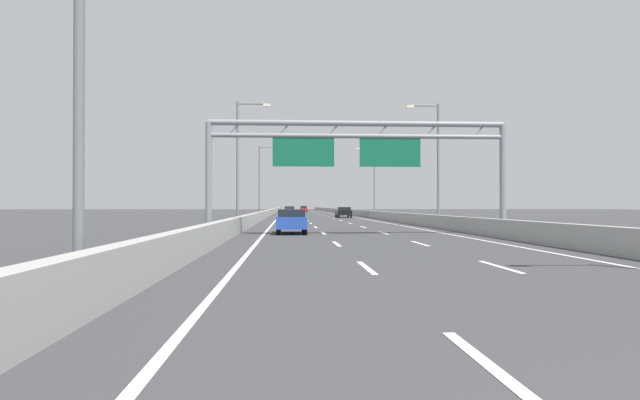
# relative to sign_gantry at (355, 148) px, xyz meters

# --- Properties ---
(ground_plane) EXTENTS (260.00, 260.00, 0.00)m
(ground_plane) POSITION_rel_sign_gantry_xyz_m (0.14, 71.55, -4.83)
(ground_plane) COLOR #38383A
(lane_dash_left_0) EXTENTS (0.16, 3.00, 0.01)m
(lane_dash_left_0) POSITION_rel_sign_gantry_xyz_m (-1.66, -24.95, -4.82)
(lane_dash_left_0) COLOR white
(lane_dash_left_0) RESTS_ON ground_plane
(lane_dash_left_1) EXTENTS (0.16, 3.00, 0.01)m
(lane_dash_left_1) POSITION_rel_sign_gantry_xyz_m (-1.66, -15.95, -4.82)
(lane_dash_left_1) COLOR white
(lane_dash_left_1) RESTS_ON ground_plane
(lane_dash_left_2) EXTENTS (0.16, 3.00, 0.01)m
(lane_dash_left_2) POSITION_rel_sign_gantry_xyz_m (-1.66, -6.95, -4.82)
(lane_dash_left_2) COLOR white
(lane_dash_left_2) RESTS_ON ground_plane
(lane_dash_left_3) EXTENTS (0.16, 3.00, 0.01)m
(lane_dash_left_3) POSITION_rel_sign_gantry_xyz_m (-1.66, 2.05, -4.82)
(lane_dash_left_3) COLOR white
(lane_dash_left_3) RESTS_ON ground_plane
(lane_dash_left_4) EXTENTS (0.16, 3.00, 0.01)m
(lane_dash_left_4) POSITION_rel_sign_gantry_xyz_m (-1.66, 11.05, -4.82)
(lane_dash_left_4) COLOR white
(lane_dash_left_4) RESTS_ON ground_plane
(lane_dash_left_5) EXTENTS (0.16, 3.00, 0.01)m
(lane_dash_left_5) POSITION_rel_sign_gantry_xyz_m (-1.66, 20.05, -4.82)
(lane_dash_left_5) COLOR white
(lane_dash_left_5) RESTS_ON ground_plane
(lane_dash_left_6) EXTENTS (0.16, 3.00, 0.01)m
(lane_dash_left_6) POSITION_rel_sign_gantry_xyz_m (-1.66, 29.05, -4.82)
(lane_dash_left_6) COLOR white
(lane_dash_left_6) RESTS_ON ground_plane
(lane_dash_left_7) EXTENTS (0.16, 3.00, 0.01)m
(lane_dash_left_7) POSITION_rel_sign_gantry_xyz_m (-1.66, 38.05, -4.82)
(lane_dash_left_7) COLOR white
(lane_dash_left_7) RESTS_ON ground_plane
(lane_dash_left_8) EXTENTS (0.16, 3.00, 0.01)m
(lane_dash_left_8) POSITION_rel_sign_gantry_xyz_m (-1.66, 47.05, -4.82)
(lane_dash_left_8) COLOR white
(lane_dash_left_8) RESTS_ON ground_plane
(lane_dash_left_9) EXTENTS (0.16, 3.00, 0.01)m
(lane_dash_left_9) POSITION_rel_sign_gantry_xyz_m (-1.66, 56.05, -4.82)
(lane_dash_left_9) COLOR white
(lane_dash_left_9) RESTS_ON ground_plane
(lane_dash_left_10) EXTENTS (0.16, 3.00, 0.01)m
(lane_dash_left_10) POSITION_rel_sign_gantry_xyz_m (-1.66, 65.05, -4.82)
(lane_dash_left_10) COLOR white
(lane_dash_left_10) RESTS_ON ground_plane
(lane_dash_left_11) EXTENTS (0.16, 3.00, 0.01)m
(lane_dash_left_11) POSITION_rel_sign_gantry_xyz_m (-1.66, 74.05, -4.82)
(lane_dash_left_11) COLOR white
(lane_dash_left_11) RESTS_ON ground_plane
(lane_dash_left_12) EXTENTS (0.16, 3.00, 0.01)m
(lane_dash_left_12) POSITION_rel_sign_gantry_xyz_m (-1.66, 83.05, -4.82)
(lane_dash_left_12) COLOR white
(lane_dash_left_12) RESTS_ON ground_plane
(lane_dash_left_13) EXTENTS (0.16, 3.00, 0.01)m
(lane_dash_left_13) POSITION_rel_sign_gantry_xyz_m (-1.66, 92.05, -4.82)
(lane_dash_left_13) COLOR white
(lane_dash_left_13) RESTS_ON ground_plane
(lane_dash_left_14) EXTENTS (0.16, 3.00, 0.01)m
(lane_dash_left_14) POSITION_rel_sign_gantry_xyz_m (-1.66, 101.05, -4.82)
(lane_dash_left_14) COLOR white
(lane_dash_left_14) RESTS_ON ground_plane
(lane_dash_left_15) EXTENTS (0.16, 3.00, 0.01)m
(lane_dash_left_15) POSITION_rel_sign_gantry_xyz_m (-1.66, 110.05, -4.82)
(lane_dash_left_15) COLOR white
(lane_dash_left_15) RESTS_ON ground_plane
(lane_dash_left_16) EXTENTS (0.16, 3.00, 0.01)m
(lane_dash_left_16) POSITION_rel_sign_gantry_xyz_m (-1.66, 119.05, -4.82)
(lane_dash_left_16) COLOR white
(lane_dash_left_16) RESTS_ON ground_plane
(lane_dash_left_17) EXTENTS (0.16, 3.00, 0.01)m
(lane_dash_left_17) POSITION_rel_sign_gantry_xyz_m (-1.66, 128.05, -4.82)
(lane_dash_left_17) COLOR white
(lane_dash_left_17) RESTS_ON ground_plane
(lane_dash_right_1) EXTENTS (0.16, 3.00, 0.01)m
(lane_dash_right_1) POSITION_rel_sign_gantry_xyz_m (1.94, -15.95, -4.82)
(lane_dash_right_1) COLOR white
(lane_dash_right_1) RESTS_ON ground_plane
(lane_dash_right_2) EXTENTS (0.16, 3.00, 0.01)m
(lane_dash_right_2) POSITION_rel_sign_gantry_xyz_m (1.94, -6.95, -4.82)
(lane_dash_right_2) COLOR white
(lane_dash_right_2) RESTS_ON ground_plane
(lane_dash_right_3) EXTENTS (0.16, 3.00, 0.01)m
(lane_dash_right_3) POSITION_rel_sign_gantry_xyz_m (1.94, 2.05, -4.82)
(lane_dash_right_3) COLOR white
(lane_dash_right_3) RESTS_ON ground_plane
(lane_dash_right_4) EXTENTS (0.16, 3.00, 0.01)m
(lane_dash_right_4) POSITION_rel_sign_gantry_xyz_m (1.94, 11.05, -4.82)
(lane_dash_right_4) COLOR white
(lane_dash_right_4) RESTS_ON ground_plane
(lane_dash_right_5) EXTENTS (0.16, 3.00, 0.01)m
(lane_dash_right_5) POSITION_rel_sign_gantry_xyz_m (1.94, 20.05, -4.82)
(lane_dash_right_5) COLOR white
(lane_dash_right_5) RESTS_ON ground_plane
(lane_dash_right_6) EXTENTS (0.16, 3.00, 0.01)m
(lane_dash_right_6) POSITION_rel_sign_gantry_xyz_m (1.94, 29.05, -4.82)
(lane_dash_right_6) COLOR white
(lane_dash_right_6) RESTS_ON ground_plane
(lane_dash_right_7) EXTENTS (0.16, 3.00, 0.01)m
(lane_dash_right_7) POSITION_rel_sign_gantry_xyz_m (1.94, 38.05, -4.82)
(lane_dash_right_7) COLOR white
(lane_dash_right_7) RESTS_ON ground_plane
(lane_dash_right_8) EXTENTS (0.16, 3.00, 0.01)m
(lane_dash_right_8) POSITION_rel_sign_gantry_xyz_m (1.94, 47.05, -4.82)
(lane_dash_right_8) COLOR white
(lane_dash_right_8) RESTS_ON ground_plane
(lane_dash_right_9) EXTENTS (0.16, 3.00, 0.01)m
(lane_dash_right_9) POSITION_rel_sign_gantry_xyz_m (1.94, 56.05, -4.82)
(lane_dash_right_9) COLOR white
(lane_dash_right_9) RESTS_ON ground_plane
(lane_dash_right_10) EXTENTS (0.16, 3.00, 0.01)m
(lane_dash_right_10) POSITION_rel_sign_gantry_xyz_m (1.94, 65.05, -4.82)
(lane_dash_right_10) COLOR white
(lane_dash_right_10) RESTS_ON ground_plane
(lane_dash_right_11) EXTENTS (0.16, 3.00, 0.01)m
(lane_dash_right_11) POSITION_rel_sign_gantry_xyz_m (1.94, 74.05, -4.82)
(lane_dash_right_11) COLOR white
(lane_dash_right_11) RESTS_ON ground_plane
(lane_dash_right_12) EXTENTS (0.16, 3.00, 0.01)m
(lane_dash_right_12) POSITION_rel_sign_gantry_xyz_m (1.94, 83.05, -4.82)
(lane_dash_right_12) COLOR white
(lane_dash_right_12) RESTS_ON ground_plane
(lane_dash_right_13) EXTENTS (0.16, 3.00, 0.01)m
(lane_dash_right_13) POSITION_rel_sign_gantry_xyz_m (1.94, 92.05, -4.82)
(lane_dash_right_13) COLOR white
(lane_dash_right_13) RESTS_ON ground_plane
(lane_dash_right_14) EXTENTS (0.16, 3.00, 0.01)m
(lane_dash_right_14) POSITION_rel_sign_gantry_xyz_m (1.94, 101.05, -4.82)
(lane_dash_right_14) COLOR white
(lane_dash_right_14) RESTS_ON ground_plane
(lane_dash_right_15) EXTENTS (0.16, 3.00, 0.01)m
(lane_dash_right_15) POSITION_rel_sign_gantry_xyz_m (1.94, 110.05, -4.82)
(lane_dash_right_15) COLOR white
(lane_dash_right_15) RESTS_ON ground_plane
(lane_dash_right_16) EXTENTS (0.16, 3.00, 0.01)m
(lane_dash_right_16) POSITION_rel_sign_gantry_xyz_m (1.94, 119.05, -4.82)
(lane_dash_right_16) COLOR white
(lane_dash_right_16) RESTS_ON ground_plane
(lane_dash_right_17) EXTENTS (0.16, 3.00, 0.01)m
(lane_dash_right_17) POSITION_rel_sign_gantry_xyz_m (1.94, 128.05, -4.82)
(lane_dash_right_17) COLOR white
(lane_dash_right_17) RESTS_ON ground_plane
(edge_line_left) EXTENTS (0.16, 176.00, 0.01)m
(edge_line_left) POSITION_rel_sign_gantry_xyz_m (-5.11, 59.55, -4.82)
(edge_line_left) COLOR white
(edge_line_left) RESTS_ON ground_plane
(edge_line_right) EXTENTS (0.16, 176.00, 0.01)m
(edge_line_right) POSITION_rel_sign_gantry_xyz_m (5.39, 59.55, -4.82)
(edge_line_right) COLOR white
(edge_line_right) RESTS_ON ground_plane
(barrier_left) EXTENTS (0.45, 220.00, 0.95)m
(barrier_left) POSITION_rel_sign_gantry_xyz_m (-6.76, 81.55, -4.36)
(barrier_left) COLOR #9E9E99
(barrier_left) RESTS_ON ground_plane
(barrier_right) EXTENTS (0.45, 220.00, 0.95)m
(barrier_right) POSITION_rel_sign_gantry_xyz_m (7.04, 81.55, -4.36)
(barrier_right) COLOR #9E9E99
(barrier_right) RESTS_ON ground_plane
(sign_gantry) EXTENTS (16.78, 0.36, 6.36)m
(sign_gantry) POSITION_rel_sign_gantry_xyz_m (0.00, 0.00, 0.00)
(sign_gantry) COLOR gray
(sign_gantry) RESTS_ON ground_plane
(streetlamp_left_near) EXTENTS (2.58, 0.28, 9.50)m
(streetlamp_left_near) POSITION_rel_sign_gantry_xyz_m (-7.33, -20.15, 0.57)
(streetlamp_left_near) COLOR slate
(streetlamp_left_near) RESTS_ON ground_plane
(streetlamp_left_mid) EXTENTS (2.58, 0.28, 9.50)m
(streetlamp_left_mid) POSITION_rel_sign_gantry_xyz_m (-7.33, 11.55, 0.57)
(streetlamp_left_mid) COLOR slate
(streetlamp_left_mid) RESTS_ON ground_plane
(streetlamp_right_mid) EXTENTS (2.58, 0.28, 9.50)m
(streetlamp_right_mid) POSITION_rel_sign_gantry_xyz_m (7.61, 11.55, 0.57)
(streetlamp_right_mid) COLOR slate
(streetlamp_right_mid) RESTS_ON ground_plane
(streetlamp_left_far) EXTENTS (2.58, 0.28, 9.50)m
(streetlamp_left_far) POSITION_rel_sign_gantry_xyz_m (-7.33, 43.25, 0.57)
(streetlamp_left_far) COLOR slate
(streetlamp_left_far) RESTS_ON ground_plane
(streetlamp_right_far) EXTENTS (2.58, 0.28, 9.50)m
(streetlamp_right_far) POSITION_rel_sign_gantry_xyz_m (7.61, 43.25, 0.57)
(streetlamp_right_far) COLOR slate
(streetlamp_right_far) RESTS_ON ground_plane
(red_car) EXTENTS (1.80, 4.21, 1.48)m
(red_car) POSITION_rel_sign_gantry_xyz_m (0.11, 108.16, -4.08)
(red_car) COLOR red
(red_car) RESTS_ON ground_plane
(white_car) EXTENTS (1.82, 4.36, 1.49)m
(white_car) POSITION_rel_sign_gantry_xyz_m (-3.52, 61.39, -4.07)
(white_car) COLOR silver
(white_car) RESTS_ON ground_plane
(blue_car) EXTENTS (1.72, 4.24, 1.42)m
(blue_car) POSITION_rel_sign_gantry_xyz_m (-3.54, 1.82, -4.08)
(blue_car) COLOR #2347AD
(blue_car) RESTS_ON ground_plane
(black_car) EXTENTS (1.87, 4.70, 1.42)m
(black_car) POSITION_rel_sign_gantry_xyz_m (3.74, 44.03, -4.09)
(black_car) COLOR black
(black_car) RESTS_ON ground_plane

